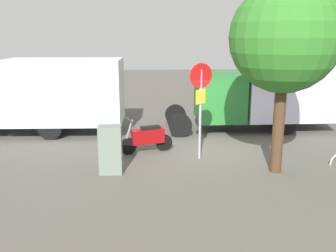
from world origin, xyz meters
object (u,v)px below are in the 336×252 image
at_px(street_tree, 285,38).
at_px(utility_cabinet, 110,150).
at_px(motorcycle, 147,137).
at_px(stop_sign, 201,96).
at_px(box_truck_near, 263,93).
at_px(box_truck_far, 41,93).

distance_m(street_tree, utility_cabinet, 5.63).
distance_m(motorcycle, street_tree, 5.29).
xyz_separation_m(stop_sign, utility_cabinet, (2.69, 1.09, -1.32)).
relative_size(stop_sign, street_tree, 0.58).
xyz_separation_m(box_truck_near, utility_cabinet, (5.81, 4.78, -0.83)).
bearing_deg(box_truck_near, stop_sign, 48.75).
bearing_deg(street_tree, utility_cabinet, -1.89).
xyz_separation_m(street_tree, utility_cabinet, (4.72, -0.16, -3.05)).
xyz_separation_m(motorcycle, street_tree, (-3.68, 2.01, 3.22)).
relative_size(stop_sign, utility_cabinet, 2.18).
xyz_separation_m(box_truck_far, stop_sign, (-5.79, 3.56, 0.39)).
bearing_deg(box_truck_near, box_truck_far, -0.19).
xyz_separation_m(box_truck_far, motorcycle, (-4.15, 2.80, -1.10)).
bearing_deg(stop_sign, motorcycle, -25.08).
bearing_deg(street_tree, motorcycle, -28.69).
bearing_deg(street_tree, stop_sign, -31.43).
relative_size(motorcycle, stop_sign, 0.58).
bearing_deg(stop_sign, box_truck_near, -130.25).
relative_size(box_truck_near, utility_cabinet, 4.92).
bearing_deg(stop_sign, box_truck_far, -31.62).
bearing_deg(street_tree, box_truck_far, -31.57).
distance_m(box_truck_far, street_tree, 9.43).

